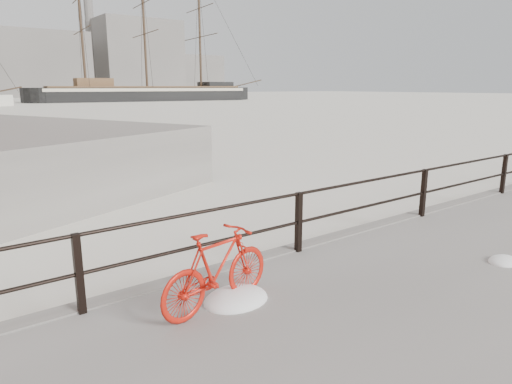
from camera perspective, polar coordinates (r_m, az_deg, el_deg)
ground at (r=10.41m, az=19.13°, el=-4.51°), size 400.00×400.00×0.00m
guardrail at (r=10.12m, az=20.19°, el=-0.10°), size 28.00×0.10×1.00m
bicycle at (r=5.63m, az=-4.88°, el=-9.57°), size 1.69×0.53×1.01m
barque_black at (r=99.63m, az=-13.35°, el=11.01°), size 55.07×23.80×30.65m
industrial_west at (r=148.29m, az=-26.81°, el=14.05°), size 32.00×18.00×18.00m
industrial_mid at (r=163.47m, az=-14.71°, el=15.83°), size 26.00×20.00×24.00m
industrial_east at (r=177.85m, az=-8.20°, el=14.25°), size 20.00×16.00×14.00m
smokestack at (r=164.48m, az=-20.05°, el=18.97°), size 2.80×2.80×44.00m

